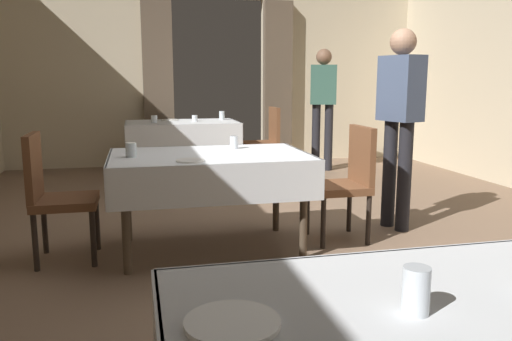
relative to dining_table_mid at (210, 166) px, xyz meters
The scene contains 18 objects.
ground 0.98m from the dining_table_mid, ahead, with size 10.08×10.08×0.00m, color #7A604C.
wall_back 4.32m from the dining_table_mid, 80.06° to the left, with size 6.40×0.27×3.00m.
dining_table_mid is the anchor object (origin of this frame).
dining_table_far 3.03m from the dining_table_mid, 88.91° to the left, with size 1.46×0.93×0.75m.
chair_mid_right 1.14m from the dining_table_mid, ahead, with size 0.44×0.44×0.93m.
chair_mid_left 1.14m from the dining_table_mid, behind, with size 0.44×0.44×0.93m.
chair_far_right 3.14m from the dining_table_mid, 68.02° to the left, with size 0.44×0.44×0.93m.
plate_near_b 2.74m from the dining_table_mid, 96.93° to the right, with size 0.22×0.22×0.01m, color white.
glass_near_c 2.77m from the dining_table_mid, 87.78° to the right, with size 0.07×0.07×0.12m, color silver.
glass_mid_a 0.36m from the dining_table_mid, 45.39° to the left, with size 0.07×0.07×0.10m, color silver.
glass_mid_b 0.59m from the dining_table_mid, behind, with size 0.08×0.08×0.10m, color silver.
plate_mid_c 0.39m from the dining_table_mid, 118.71° to the right, with size 0.19×0.19×0.01m, color white.
glass_far_a 2.93m from the dining_table_mid, 95.98° to the left, with size 0.08×0.08×0.10m, color silver.
glass_far_b 3.28m from the dining_table_mid, 79.00° to the left, with size 0.07×0.07×0.12m, color silver.
plate_far_c 3.29m from the dining_table_mid, 91.41° to the left, with size 0.23×0.23×0.01m, color white.
glass_far_d 3.03m from the dining_table_mid, 85.69° to the left, with size 0.07×0.07×0.08m, color silver.
person_waiter_by_doorway 3.78m from the dining_table_mid, 56.62° to the left, with size 0.41×0.32×1.72m.
person_diner_standing_aside 1.72m from the dining_table_mid, ahead, with size 0.31×0.41×1.72m.
Camera 1 is at (-1.26, -3.78, 1.30)m, focal length 36.00 mm.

